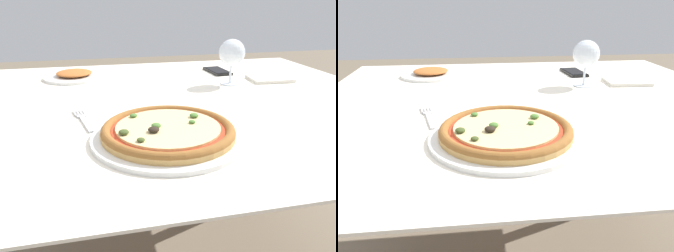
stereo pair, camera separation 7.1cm
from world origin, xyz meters
The scene contains 7 objects.
dining_table centered at (0.00, 0.00, 0.66)m, with size 1.33×1.15×0.74m.
pizza_plate centered at (-0.12, -0.29, 0.75)m, with size 0.34×0.34×0.04m.
fork centered at (-0.30, -0.13, 0.74)m, with size 0.06×0.17×0.00m.
wine_glass_far_left centered at (0.20, 0.13, 0.85)m, with size 0.09×0.09×0.16m.
cell_phone centered at (0.23, 0.32, 0.74)m, with size 0.08×0.15×0.01m.
side_plate centered at (-0.34, 0.35, 0.75)m, with size 0.23×0.23×0.03m.
napkin_folded centered at (0.37, 0.15, 0.74)m, with size 0.16×0.12×0.01m.
Camera 2 is at (-0.19, -0.95, 1.03)m, focal length 35.00 mm.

